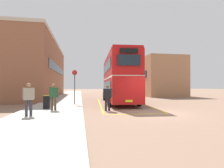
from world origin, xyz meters
name	(u,v)px	position (x,y,z in m)	size (l,w,h in m)	color
ground_plane	(113,98)	(0.00, 14.40, 0.00)	(135.60, 135.60, 0.00)	#846651
sidewalk_left	(68,97)	(-6.50, 16.80, 0.07)	(4.00, 57.60, 0.14)	#B2ADA3
brick_building_left	(37,70)	(-11.13, 17.49, 4.08)	(6.19, 20.77, 8.16)	brown
depot_building_right	(152,78)	(8.67, 21.00, 3.24)	(6.40, 14.38, 6.49)	#AD7A56
double_decker_bus	(119,78)	(-0.82, 7.01, 2.51)	(3.34, 10.80, 4.75)	black
single_deck_bus	(118,86)	(3.69, 27.98, 1.64)	(3.39, 8.91, 3.02)	black
pedestrian_boarding	(108,96)	(-2.83, 1.36, 1.05)	(0.60, 0.25, 1.80)	black
pedestrian_waiting_near	(54,95)	(-6.39, 1.32, 1.15)	(0.57, 0.32, 1.73)	#473828
pedestrian_waiting_far	(29,97)	(-7.36, -0.75, 1.15)	(0.55, 0.39, 1.74)	#2D2D38
litter_bin	(47,102)	(-6.99, 2.23, 0.61)	(0.49, 0.49, 0.93)	black
bus_stop_sign	(75,84)	(-5.16, 5.00, 1.90)	(0.44, 0.08, 2.95)	#4C4C51
bay_marking_yellow	(122,105)	(-0.89, 5.06, 0.00)	(5.06, 12.95, 0.01)	gold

